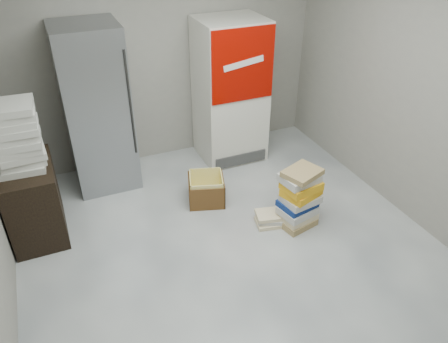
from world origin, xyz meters
TOP-DOWN VIEW (x-y plane):
  - ground at (0.00, 0.00)m, footprint 5.00×5.00m
  - room_shell at (0.00, 0.00)m, footprint 4.04×5.04m
  - steel_fridge at (-0.90, 2.13)m, footprint 0.70×0.72m
  - coke_cooler at (0.75, 2.12)m, footprint 0.80×0.73m
  - wood_shelf at (-1.73, 1.40)m, footprint 0.50×0.80m
  - supply_box_stack at (-1.72, 1.40)m, footprint 0.45×0.44m
  - phonebook_stack_main at (0.80, 0.46)m, footprint 0.46×0.40m
  - phonebook_stack_side at (0.54, 0.58)m, footprint 0.36×0.31m
  - cardboard_box at (0.06, 1.24)m, footprint 0.50×0.50m

SIDE VIEW (x-z plane):
  - ground at x=0.00m, z-range 0.00..0.00m
  - phonebook_stack_side at x=0.54m, z-range 0.00..0.13m
  - cardboard_box at x=0.06m, z-range -0.03..0.30m
  - phonebook_stack_main at x=0.80m, z-range 0.00..0.68m
  - wood_shelf at x=-1.73m, z-range 0.00..0.80m
  - coke_cooler at x=0.75m, z-range 0.00..1.80m
  - steel_fridge at x=-0.90m, z-range 0.00..1.90m
  - supply_box_stack at x=-1.72m, z-range 0.80..1.45m
  - room_shell at x=0.00m, z-range 0.39..3.21m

